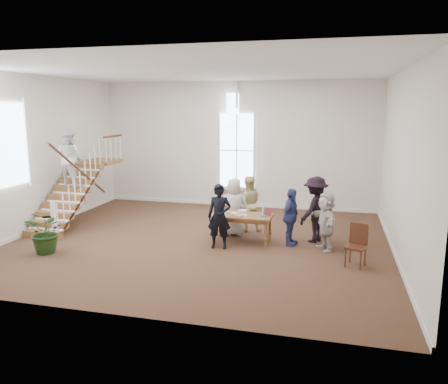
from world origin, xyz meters
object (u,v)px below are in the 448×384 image
(person_yellow, at_px, (248,204))
(side_chair, at_px, (357,242))
(library_table, at_px, (241,217))
(woman_cluster_b, at_px, (315,209))
(police_officer, at_px, (219,216))
(woman_cluster_c, at_px, (326,221))
(floor_plant, at_px, (47,232))
(elderly_woman, at_px, (234,207))
(woman_cluster_a, at_px, (291,217))

(person_yellow, distance_m, side_chair, 3.72)
(library_table, bearing_deg, woman_cluster_b, 16.23)
(library_table, height_order, woman_cluster_b, woman_cluster_b)
(police_officer, distance_m, woman_cluster_c, 2.70)
(police_officer, height_order, woman_cluster_c, police_officer)
(floor_plant, distance_m, side_chair, 7.49)
(person_yellow, relative_size, floor_plant, 1.50)
(police_officer, height_order, person_yellow, police_officer)
(police_officer, bearing_deg, side_chair, -12.29)
(elderly_woman, bearing_deg, police_officer, 77.06)
(elderly_woman, height_order, side_chair, elderly_woman)
(woman_cluster_b, distance_m, side_chair, 1.97)
(police_officer, height_order, elderly_woman, police_officer)
(elderly_woman, xyz_separation_m, woman_cluster_a, (1.64, -0.52, -0.06))
(library_table, height_order, police_officer, police_officer)
(woman_cluster_a, bearing_deg, woman_cluster_c, -86.47)
(library_table, height_order, woman_cluster_c, woman_cluster_c)
(police_officer, relative_size, woman_cluster_a, 1.10)
(elderly_woman, bearing_deg, woman_cluster_b, 169.75)
(woman_cluster_b, height_order, floor_plant, woman_cluster_b)
(elderly_woman, height_order, woman_cluster_b, woman_cluster_b)
(library_table, bearing_deg, elderly_woman, 119.76)
(police_officer, height_order, side_chair, police_officer)
(woman_cluster_b, bearing_deg, elderly_woman, -61.15)
(woman_cluster_b, bearing_deg, woman_cluster_c, 55.51)
(person_yellow, distance_m, woman_cluster_c, 2.56)
(police_officer, xyz_separation_m, woman_cluster_b, (2.34, 1.18, 0.05))
(woman_cluster_c, bearing_deg, police_officer, -101.30)
(library_table, relative_size, floor_plant, 1.51)
(person_yellow, height_order, side_chair, person_yellow)
(side_chair, bearing_deg, police_officer, -168.67)
(library_table, relative_size, person_yellow, 1.00)
(floor_plant, bearing_deg, elderly_woman, 32.83)
(police_officer, xyz_separation_m, person_yellow, (0.40, 1.75, -0.02))
(woman_cluster_b, xyz_separation_m, floor_plant, (-6.40, -2.61, -0.35))
(person_yellow, bearing_deg, floor_plant, 16.73)
(police_officer, relative_size, floor_plant, 1.54)
(floor_plant, bearing_deg, person_yellow, 35.53)
(library_table, xyz_separation_m, side_chair, (2.95, -1.12, -0.13))
(woman_cluster_c, height_order, floor_plant, woman_cluster_c)
(woman_cluster_c, bearing_deg, person_yellow, -141.18)
(woman_cluster_a, bearing_deg, person_yellow, 68.73)
(library_table, xyz_separation_m, elderly_woman, (-0.32, 0.59, 0.14))
(police_officer, xyz_separation_m, elderly_woman, (0.10, 1.25, -0.02))
(police_officer, bearing_deg, woman_cluster_c, 6.77)
(police_officer, bearing_deg, woman_cluster_a, 18.13)
(elderly_woman, bearing_deg, woman_cluster_c, 155.75)
(library_table, relative_size, elderly_woman, 1.00)
(elderly_woman, relative_size, woman_cluster_a, 1.08)
(elderly_woman, xyz_separation_m, floor_plant, (-4.15, -2.68, -0.28))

